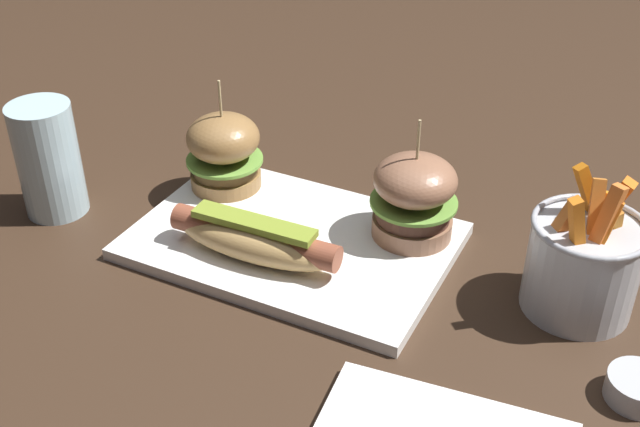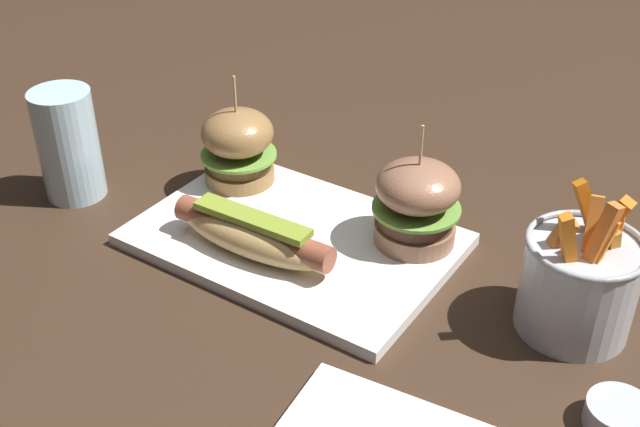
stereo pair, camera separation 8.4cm
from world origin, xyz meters
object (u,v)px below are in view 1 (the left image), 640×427
object	(u,v)px
hot_dog	(255,239)
water_glass	(48,160)
slider_right	(414,197)
fries_bucket	(583,262)
sauce_ramekin	(638,387)
platter_main	(292,241)
slider_left	(224,151)

from	to	relation	value
hot_dog	water_glass	world-z (taller)	water_glass
slider_right	water_glass	distance (m)	0.42
hot_dog	slider_right	xyz separation A→B (m)	(0.13, 0.12, 0.03)
fries_bucket	water_glass	bearing A→B (deg)	-170.82
slider_right	fries_bucket	distance (m)	0.19
fries_bucket	hot_dog	bearing A→B (deg)	-164.33
slider_right	sauce_ramekin	xyz separation A→B (m)	(0.26, -0.13, -0.05)
sauce_ramekin	slider_right	bearing A→B (deg)	153.54
slider_right	water_glass	xyz separation A→B (m)	(-0.40, -0.12, 0.01)
hot_dog	fries_bucket	bearing A→B (deg)	15.67
platter_main	hot_dog	xyz separation A→B (m)	(-0.02, -0.05, 0.03)
slider_right	hot_dog	bearing A→B (deg)	-138.79
platter_main	fries_bucket	world-z (taller)	fries_bucket
hot_dog	slider_left	xyz separation A→B (m)	(-0.11, 0.11, 0.02)
platter_main	slider_right	xyz separation A→B (m)	(0.12, 0.06, 0.06)
slider_left	fries_bucket	bearing A→B (deg)	-3.27
platter_main	water_glass	distance (m)	0.30
platter_main	hot_dog	bearing A→B (deg)	-106.87
hot_dog	slider_right	bearing A→B (deg)	41.21
platter_main	water_glass	world-z (taller)	water_glass
slider_right	water_glass	size ratio (longest dim) A/B	1.03
slider_right	fries_bucket	size ratio (longest dim) A/B	0.93
sauce_ramekin	slider_left	bearing A→B (deg)	165.75
platter_main	slider_left	size ratio (longest dim) A/B	2.50
fries_bucket	platter_main	bearing A→B (deg)	-173.10
slider_left	water_glass	world-z (taller)	slider_left
platter_main	sauce_ramekin	size ratio (longest dim) A/B	6.16
slider_left	hot_dog	bearing A→B (deg)	-46.33
fries_bucket	slider_right	bearing A→B (deg)	171.87
slider_right	slider_left	bearing A→B (deg)	-179.48
slider_left	sauce_ramekin	world-z (taller)	slider_left
platter_main	hot_dog	size ratio (longest dim) A/B	1.79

